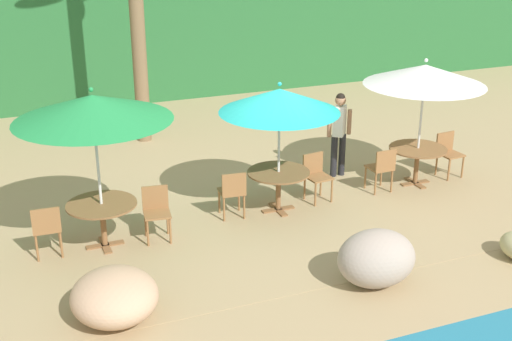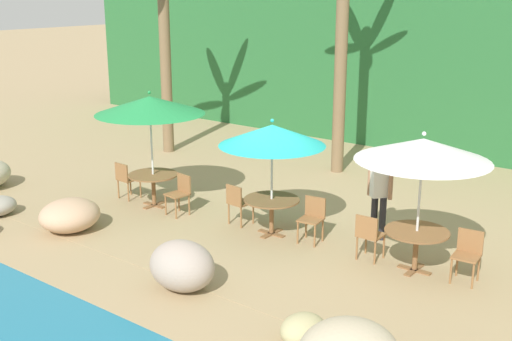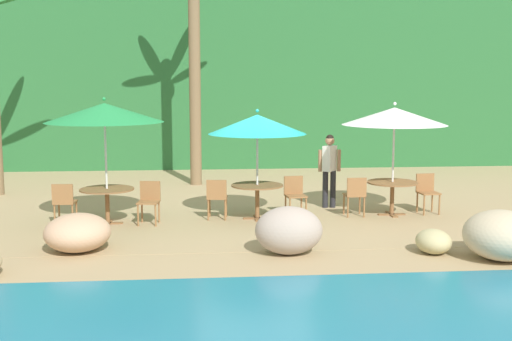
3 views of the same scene
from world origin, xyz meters
name	(u,v)px [view 1 (image 1 of 3)]	position (x,y,z in m)	size (l,w,h in m)	color
ground_plane	(277,212)	(0.00, 0.00, 0.00)	(120.00, 120.00, 0.00)	tan
terrace_deck	(277,212)	(0.00, 0.00, 0.00)	(18.00, 5.20, 0.01)	tan
rock_seawall	(293,278)	(-0.95, -2.73, 0.36)	(17.07, 2.95, 0.90)	#B0A491
umbrella_green	(93,108)	(-3.05, -0.15, 2.28)	(2.38, 2.38, 2.60)	silver
dining_table_green	(102,211)	(-3.05, -0.15, 0.61)	(1.10, 1.10, 0.74)	brown
chair_green_seaward	(156,209)	(-2.20, -0.18, 0.51)	(0.47, 0.48, 0.87)	olive
chair_green_inland	(47,227)	(-3.90, -0.21, 0.51)	(0.44, 0.44, 0.87)	olive
umbrella_teal	(279,101)	(0.05, 0.06, 2.02)	(2.06, 2.06, 2.34)	silver
dining_table_teal	(278,178)	(0.05, 0.06, 0.61)	(1.10, 1.10, 0.74)	brown
chair_teal_seaward	(316,173)	(0.89, 0.26, 0.51)	(0.47, 0.48, 0.87)	olive
chair_teal_inland	(233,191)	(-0.80, 0.06, 0.51)	(0.46, 0.47, 0.87)	olive
umbrella_white	(425,75)	(3.03, 0.20, 2.16)	(2.25, 2.25, 2.47)	silver
dining_table_white	(418,154)	(3.03, 0.20, 0.61)	(1.10, 1.10, 0.74)	brown
chair_white_seaward	(448,151)	(3.86, 0.37, 0.51)	(0.46, 0.46, 0.87)	olive
chair_white_inland	(382,167)	(2.18, 0.09, 0.51)	(0.43, 0.44, 0.87)	olive
waiter_in_white	(339,129)	(1.82, 1.15, 0.99)	(0.52, 0.39, 1.70)	#232328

